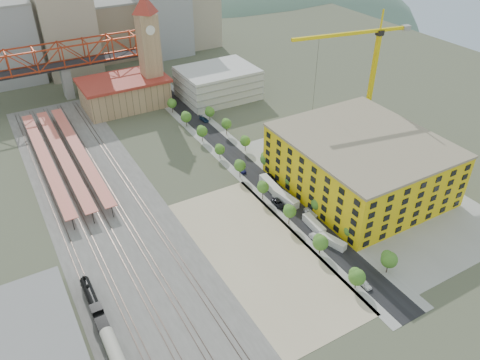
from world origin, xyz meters
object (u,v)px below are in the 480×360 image
construction_building (360,163)px  site_trailer_c (285,199)px  tower_crane (367,64)px  site_trailer_b (314,225)px  car_0 (365,284)px  site_trailer_a (332,241)px  clock_tower (148,40)px  site_trailer_d (270,184)px  locomotive (94,304)px

construction_building → site_trailer_c: (-26.00, 4.87, -7.99)m
construction_building → tower_crane: (23.78, 26.99, 21.38)m
construction_building → site_trailer_b: bearing=-158.6°
site_trailer_c → car_0: site_trailer_c is taller
car_0 → site_trailer_a: bearing=79.1°
car_0 → site_trailer_c: bearing=85.0°
clock_tower → site_trailer_b: size_ratio=5.62×
tower_crane → car_0: (-52.78, -62.73, -30.04)m
construction_building → site_trailer_d: size_ratio=5.05×
tower_crane → locomotive: bearing=-163.0°
locomotive → site_trailer_d: 69.85m
car_0 → tower_crane: bearing=49.1°
site_trailer_b → site_trailer_d: (0.00, 24.60, 0.11)m
locomotive → site_trailer_d: (66.00, 22.85, -0.57)m
site_trailer_a → site_trailer_c: size_ratio=0.82×
site_trailer_b → car_0: (-3.00, -25.54, -0.52)m
site_trailer_a → site_trailer_b: 8.67m
tower_crane → site_trailer_a: (-49.78, -45.86, -29.62)m
clock_tower → site_trailer_b: clock_tower is taller
locomotive → site_trailer_d: size_ratio=2.07×
site_trailer_c → site_trailer_d: bearing=82.9°
site_trailer_c → construction_building: bearing=-17.7°
site_trailer_b → construction_building: bearing=25.0°
tower_crane → site_trailer_c: size_ratio=4.79×
site_trailer_b → site_trailer_c: bearing=93.5°
clock_tower → locomotive: size_ratio=2.50×
site_trailer_b → locomotive: bearing=-178.0°
clock_tower → locomotive: 125.86m
site_trailer_d → car_0: bearing=-90.0°
locomotive → site_trailer_b: locomotive is taller
clock_tower → site_trailer_a: size_ratio=6.06×
locomotive → tower_crane: bearing=17.0°
construction_building → site_trailer_b: (-26.00, -10.20, -8.14)m
site_trailer_a → site_trailer_b: (0.00, 8.67, 0.09)m
tower_crane → site_trailer_d: (-49.78, -12.59, -29.42)m
site_trailer_a → site_trailer_c: bearing=73.1°
tower_crane → site_trailer_c: tower_crane is taller
site_trailer_d → site_trailer_c: bearing=-86.6°
site_trailer_b → clock_tower: bearing=97.7°
construction_building → locomotive: size_ratio=2.43×
site_trailer_c → site_trailer_d: size_ratio=1.04×
clock_tower → site_trailer_c: size_ratio=4.99×
site_trailer_b → car_0: 25.72m
construction_building → site_trailer_d: (-26.00, 14.40, -8.04)m
clock_tower → site_trailer_c: 99.28m
construction_building → locomotive: bearing=-174.8°
locomotive → site_trailer_b: 66.03m
site_trailer_a → car_0: site_trailer_a is taller
locomotive → tower_crane: tower_crane is taller
clock_tower → construction_building: (34.00, -99.99, -19.29)m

